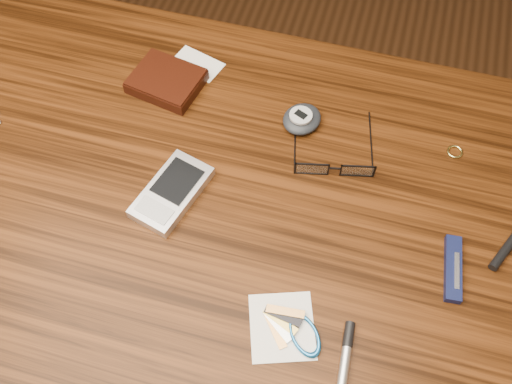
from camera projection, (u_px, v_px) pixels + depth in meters
ground at (227, 342)px, 1.48m from camera, size 3.80×3.80×0.00m
desk at (210, 225)px, 0.92m from camera, size 1.00×0.70×0.75m
wallet_and_card at (167, 81)px, 0.94m from camera, size 0.14×0.15×0.02m
eyeglasses at (334, 166)px, 0.85m from camera, size 0.14×0.15×0.03m
gold_ring at (455, 152)px, 0.87m from camera, size 0.03×0.03×0.00m
pda_phone at (172, 192)px, 0.83m from camera, size 0.10×0.14×0.02m
pedometer at (302, 119)px, 0.89m from camera, size 0.08×0.08×0.03m
notepad_keys at (293, 330)px, 0.73m from camera, size 0.12×0.11×0.01m
pocket_knife at (453, 269)px, 0.77m from camera, size 0.03×0.10×0.01m
silver_pen at (343, 372)px, 0.70m from camera, size 0.02×0.15×0.01m
black_blue_pen at (511, 243)px, 0.79m from camera, size 0.05×0.09×0.01m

